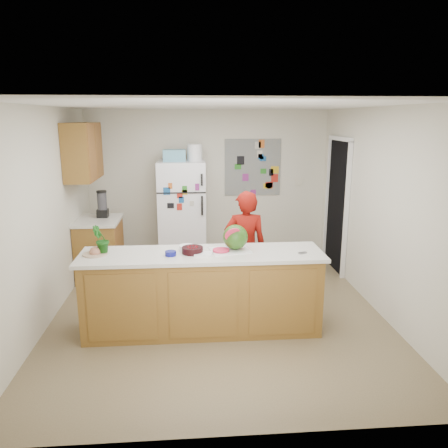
{
  "coord_description": "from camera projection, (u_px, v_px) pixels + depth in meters",
  "views": [
    {
      "loc": [
        -0.32,
        -5.09,
        2.36
      ],
      "look_at": [
        0.1,
        0.2,
        1.07
      ],
      "focal_mm": 35.0,
      "sensor_mm": 36.0,
      "label": 1
    }
  ],
  "objects": [
    {
      "name": "plate",
      "position": [
        95.0,
        254.0,
        4.73
      ],
      "size": [
        0.29,
        0.29,
        0.02
      ],
      "primitive_type": "cylinder",
      "rotation": [
        0.0,
        0.0,
        0.09
      ],
      "color": "#BCB293",
      "rests_on": "peninsula_top"
    },
    {
      "name": "peninsula_base",
      "position": [
        202.0,
        294.0,
        4.91
      ],
      "size": [
        2.6,
        0.62,
        0.88
      ],
      "primitive_type": "cube",
      "color": "brown",
      "rests_on": "floor"
    },
    {
      "name": "floor",
      "position": [
        217.0,
        311.0,
        5.51
      ],
      "size": [
        4.0,
        4.5,
        0.02
      ],
      "primitive_type": "cube",
      "color": "brown",
      "rests_on": "ground"
    },
    {
      "name": "white_bowl",
      "position": [
        187.0,
        248.0,
        4.88
      ],
      "size": [
        0.19,
        0.19,
        0.06
      ],
      "primitive_type": "cylinder",
      "rotation": [
        0.0,
        0.0,
        -0.08
      ],
      "color": "white",
      "rests_on": "peninsula_top"
    },
    {
      "name": "side_counter_top",
      "position": [
        98.0,
        221.0,
        6.48
      ],
      "size": [
        0.64,
        0.84,
        0.04
      ],
      "primitive_type": "cube",
      "color": "silver",
      "rests_on": "side_counter_base"
    },
    {
      "name": "wall_right",
      "position": [
        380.0,
        211.0,
        5.37
      ],
      "size": [
        0.02,
        4.5,
        2.5
      ],
      "primitive_type": "cube",
      "color": "beige",
      "rests_on": "ground"
    },
    {
      "name": "photo_collage",
      "position": [
        253.0,
        167.0,
        7.37
      ],
      "size": [
        0.95,
        0.01,
        0.95
      ],
      "primitive_type": "cube",
      "color": "slate",
      "rests_on": "wall_back"
    },
    {
      "name": "cobalt_bowl",
      "position": [
        171.0,
        253.0,
        4.69
      ],
      "size": [
        0.13,
        0.13,
        0.05
      ],
      "primitive_type": "cylinder",
      "rotation": [
        0.0,
        0.0,
        0.12
      ],
      "color": "navy",
      "rests_on": "peninsula_top"
    },
    {
      "name": "cutting_board",
      "position": [
        230.0,
        250.0,
        4.87
      ],
      "size": [
        0.48,
        0.4,
        0.01
      ],
      "primitive_type": "cube",
      "rotation": [
        0.0,
        0.0,
        0.19
      ],
      "color": "silver",
      "rests_on": "peninsula_top"
    },
    {
      "name": "keys",
      "position": [
        302.0,
        253.0,
        4.78
      ],
      "size": [
        0.1,
        0.08,
        0.01
      ],
      "primitive_type": "cube",
      "rotation": [
        0.0,
        0.0,
        0.42
      ],
      "color": "slate",
      "rests_on": "peninsula_top"
    },
    {
      "name": "doorway",
      "position": [
        338.0,
        206.0,
        6.83
      ],
      "size": [
        0.03,
        0.85,
        2.04
      ],
      "primitive_type": "cube",
      "color": "black",
      "rests_on": "ground"
    },
    {
      "name": "wall_back",
      "position": [
        209.0,
        185.0,
        7.4
      ],
      "size": [
        4.0,
        0.02,
        2.5
      ],
      "primitive_type": "cube",
      "color": "beige",
      "rests_on": "ground"
    },
    {
      "name": "watermelon",
      "position": [
        235.0,
        237.0,
        4.86
      ],
      "size": [
        0.28,
        0.28,
        0.28
      ],
      "primitive_type": "sphere",
      "color": "#38601A",
      "rests_on": "cutting_board"
    },
    {
      "name": "wall_left",
      "position": [
        44.0,
        217.0,
        5.06
      ],
      "size": [
        0.02,
        4.5,
        2.5
      ],
      "primitive_type": "cube",
      "color": "beige",
      "rests_on": "ground"
    },
    {
      "name": "cherry_bowl",
      "position": [
        192.0,
        250.0,
        4.78
      ],
      "size": [
        0.26,
        0.26,
        0.07
      ],
      "primitive_type": "cylinder",
      "rotation": [
        0.0,
        0.0,
        0.13
      ],
      "color": "black",
      "rests_on": "peninsula_top"
    },
    {
      "name": "peninsula_top",
      "position": [
        202.0,
        255.0,
        4.8
      ],
      "size": [
        2.68,
        0.7,
        0.04
      ],
      "primitive_type": "cube",
      "color": "silver",
      "rests_on": "peninsula_base"
    },
    {
      "name": "fridge_top_bin",
      "position": [
        174.0,
        155.0,
        6.87
      ],
      "size": [
        0.35,
        0.28,
        0.18
      ],
      "primitive_type": "cube",
      "color": "#5999B2",
      "rests_on": "refrigerator"
    },
    {
      "name": "blender_appliance",
      "position": [
        102.0,
        205.0,
        6.57
      ],
      "size": [
        0.14,
        0.14,
        0.38
      ],
      "primitive_type": "cylinder",
      "color": "black",
      "rests_on": "side_counter_top"
    },
    {
      "name": "side_counter_base",
      "position": [
        100.0,
        249.0,
        6.59
      ],
      "size": [
        0.6,
        0.8,
        0.86
      ],
      "primitive_type": "cube",
      "color": "brown",
      "rests_on": "floor"
    },
    {
      "name": "potted_plant",
      "position": [
        101.0,
        240.0,
        4.72
      ],
      "size": [
        0.23,
        0.22,
        0.32
      ],
      "primitive_type": "imported",
      "rotation": [
        0.0,
        0.0,
        3.85
      ],
      "color": "#11480D",
      "rests_on": "peninsula_top"
    },
    {
      "name": "ceiling",
      "position": [
        217.0,
        105.0,
        4.92
      ],
      "size": [
        4.0,
        4.5,
        0.02
      ],
      "primitive_type": "cube",
      "color": "white",
      "rests_on": "wall_back"
    },
    {
      "name": "upper_cabinets",
      "position": [
        83.0,
        152.0,
        6.18
      ],
      "size": [
        0.35,
        1.0,
        0.8
      ],
      "primitive_type": "cube",
      "color": "brown",
      "rests_on": "wall_left"
    },
    {
      "name": "person",
      "position": [
        245.0,
        248.0,
        5.58
      ],
      "size": [
        0.55,
        0.37,
        1.49
      ],
      "primitive_type": "imported",
      "rotation": [
        0.0,
        0.0,
        3.11
      ],
      "color": "maroon",
      "rests_on": "floor"
    },
    {
      "name": "watermelon_slice",
      "position": [
        221.0,
        250.0,
        4.81
      ],
      "size": [
        0.18,
        0.18,
        0.02
      ],
      "primitive_type": "cylinder",
      "color": "#D1244C",
      "rests_on": "cutting_board"
    },
    {
      "name": "refrigerator",
      "position": [
        182.0,
        214.0,
        7.1
      ],
      "size": [
        0.75,
        0.7,
        1.7
      ],
      "primitive_type": "cube",
      "color": "silver",
      "rests_on": "floor"
    },
    {
      "name": "paper_towel",
      "position": [
        204.0,
        254.0,
        4.73
      ],
      "size": [
        0.21,
        0.19,
        0.02
      ],
      "primitive_type": "cube",
      "rotation": [
        0.0,
        0.0,
        -0.18
      ],
      "color": "white",
      "rests_on": "peninsula_top"
    }
  ]
}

